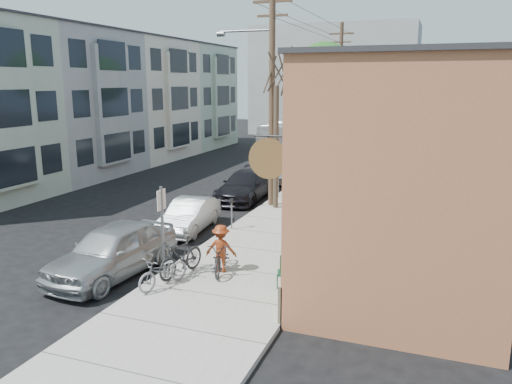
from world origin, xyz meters
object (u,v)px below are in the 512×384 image
(parking_meter_far, at_px, (278,181))
(bus, at_px, (289,134))
(parking_meter_near, at_px, (231,209))
(sign_post, at_px, (162,224))
(car_3, at_px, (281,168))
(parked_bike_a, at_px, (181,257))
(patron_green, at_px, (308,242))
(car_0, at_px, (113,250))
(tree_bare, at_px, (276,148))
(tree_leafy_mid, at_px, (324,72))
(tree_leafy_far, at_px, (349,79))
(patio_chair_b, at_px, (286,273))
(car_2, at_px, (246,186))
(car_1, at_px, (190,215))
(cyclist, at_px, (221,248))
(parked_bike_b, at_px, (163,271))
(utility_pole_near, at_px, (271,93))
(patio_chair_a, at_px, (307,256))
(patron_grey, at_px, (292,238))

(parking_meter_far, relative_size, bus, 0.13)
(parking_meter_near, bearing_deg, sign_post, -88.93)
(parking_meter_near, bearing_deg, car_3, 97.38)
(bus, bearing_deg, parked_bike_a, -75.41)
(car_3, xyz_separation_m, bus, (-3.62, 13.88, 0.60))
(patron_green, height_order, car_0, patron_green)
(tree_bare, bearing_deg, bus, 104.89)
(parked_bike_a, bearing_deg, tree_leafy_mid, 102.07)
(parking_meter_far, distance_m, tree_leafy_mid, 9.18)
(car_3, bearing_deg, tree_leafy_far, 76.29)
(parking_meter_near, relative_size, parked_bike_a, 0.65)
(tree_bare, xyz_separation_m, patio_chair_b, (3.16, -8.74, -2.35))
(car_2, bearing_deg, patio_chair_b, -64.49)
(patio_chair_b, bearing_deg, tree_bare, 94.14)
(parking_meter_near, distance_m, tree_bare, 4.43)
(patron_green, distance_m, bus, 29.49)
(parking_meter_far, height_order, bus, bus)
(car_1, bearing_deg, cyclist, -56.98)
(patio_chair_b, distance_m, car_1, 6.98)
(sign_post, relative_size, car_3, 0.52)
(cyclist, height_order, car_2, cyclist)
(patron_green, bearing_deg, tree_bare, -129.40)
(parking_meter_far, relative_size, parked_bike_b, 0.70)
(parking_meter_near, xyz_separation_m, patron_green, (3.90, -3.02, -0.01))
(car_2, bearing_deg, utility_pole_near, -35.83)
(parking_meter_far, xyz_separation_m, parked_bike_a, (0.48, -11.08, -0.26))
(utility_pole_near, xyz_separation_m, tree_leafy_mid, (0.41, 9.05, 1.07))
(sign_post, bearing_deg, patio_chair_a, 29.57)
(utility_pole_near, relative_size, patron_green, 6.08)
(patio_chair_b, height_order, car_1, car_1)
(utility_pole_near, distance_m, patron_grey, 9.29)
(parking_meter_near, height_order, utility_pole_near, utility_pole_near)
(tree_leafy_far, distance_m, patio_chair_b, 27.82)
(parked_bike_a, xyz_separation_m, bus, (-5.55, 30.09, 0.62))
(patio_chair_a, distance_m, car_1, 6.28)
(patio_chair_b, distance_m, parked_bike_b, 3.49)
(patron_grey, relative_size, patron_green, 1.16)
(parked_bike_b, height_order, car_2, car_2)
(parking_meter_far, relative_size, tree_leafy_mid, 0.15)
(tree_leafy_far, relative_size, car_2, 1.61)
(patron_grey, distance_m, car_3, 15.20)
(parking_meter_far, bearing_deg, tree_leafy_far, 88.06)
(patron_green, distance_m, cyclist, 2.74)
(patio_chair_b, bearing_deg, car_2, 101.35)
(patron_green, distance_m, car_2, 10.13)
(sign_post, bearing_deg, patron_grey, 33.28)
(tree_bare, bearing_deg, cyclist, -83.51)
(tree_leafy_mid, relative_size, car_0, 1.71)
(patio_chair_a, height_order, patio_chair_b, same)
(parked_bike_a, distance_m, car_2, 10.72)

